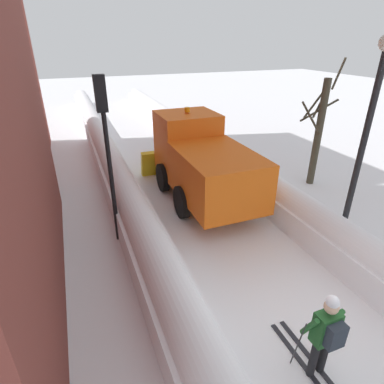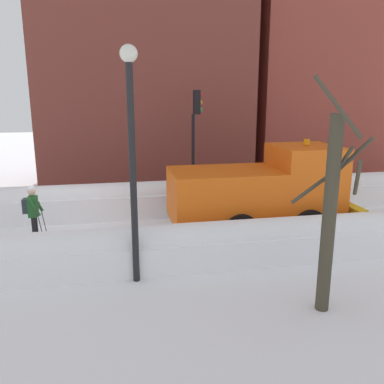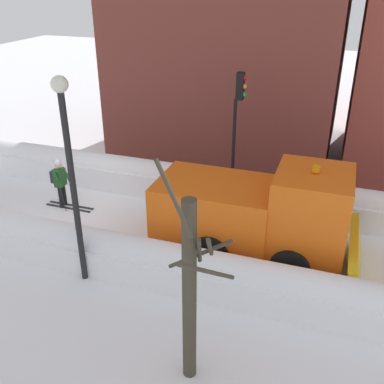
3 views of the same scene
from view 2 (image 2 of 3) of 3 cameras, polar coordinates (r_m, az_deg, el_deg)
name	(u,v)px [view 2 (image 2 of 3)]	position (r m, az deg, el deg)	size (l,w,h in m)	color
ground_plane	(353,224)	(15.47, 21.87, -4.22)	(80.00, 80.00, 0.00)	white
snowbank_left	(320,191)	(17.31, 17.76, 0.13)	(1.10, 36.00, 1.33)	white
building_brick_mid	(314,30)	(23.76, 17.02, 21.20)	(7.47, 7.99, 15.65)	brown
plow_truck	(264,191)	(13.13, 10.19, 0.18)	(3.20, 5.98, 3.12)	orange
skier	(33,210)	(13.38, -21.67, -2.44)	(0.62, 1.80, 1.81)	black
traffic_light_pole	(196,128)	(15.62, 0.52, 9.15)	(0.28, 0.42, 4.66)	black
street_lamp	(132,140)	(9.32, -8.58, 7.37)	(0.40, 0.40, 5.57)	black
bare_tree_near	(331,210)	(8.61, 19.11, -2.44)	(1.42, 1.41, 4.88)	#3F3A2C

